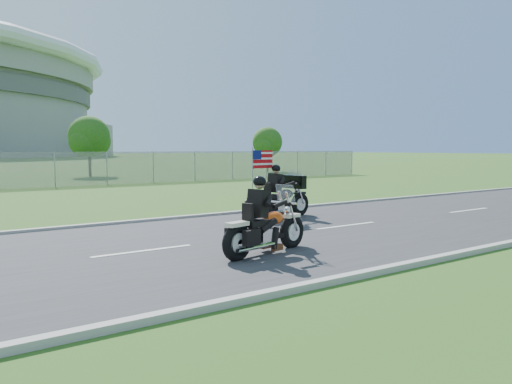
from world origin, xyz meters
TOP-DOWN VIEW (x-y plane):
  - ground at (0.00, 0.00)m, footprint 420.00×420.00m
  - road at (0.00, 0.00)m, footprint 120.00×8.00m
  - curb_north at (0.00, 4.05)m, footprint 120.00×0.18m
  - curb_south at (0.00, -4.05)m, footprint 120.00×0.18m
  - tree_fence_near at (6.04, 30.04)m, footprint 3.52×3.28m
  - tree_fence_far at (22.04, 28.03)m, footprint 3.08×2.87m
  - motorcycle_lead at (-0.05, -1.68)m, footprint 2.43×0.95m
  - motorcycle_follow at (3.47, 2.31)m, footprint 2.55×0.94m

SIDE VIEW (x-z plane):
  - ground at x=0.00m, z-range 0.00..0.00m
  - road at x=0.00m, z-range 0.00..0.04m
  - curb_north at x=0.00m, z-range -0.01..0.11m
  - curb_south at x=0.00m, z-range -0.01..0.11m
  - motorcycle_lead at x=-0.05m, z-range -0.30..1.35m
  - motorcycle_follow at x=3.47m, z-range -0.48..1.65m
  - tree_fence_far at x=22.04m, z-range 0.54..4.74m
  - tree_fence_near at x=6.04m, z-range 0.60..5.35m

